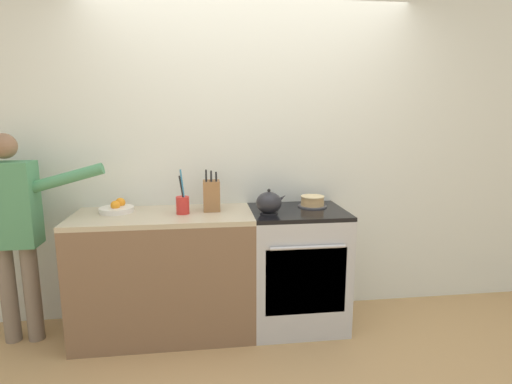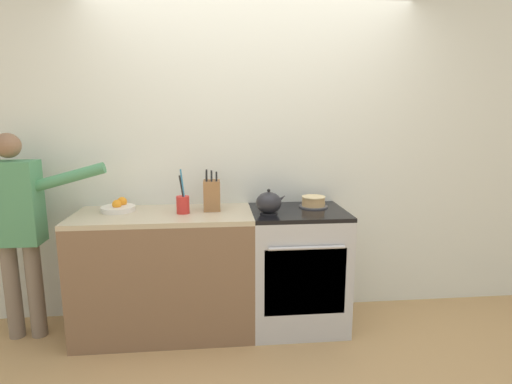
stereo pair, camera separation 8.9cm
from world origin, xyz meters
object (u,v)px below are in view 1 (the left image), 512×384
(tea_kettle, at_px, (269,203))
(knife_block, at_px, (211,195))
(utensil_crock, at_px, (183,204))
(fruit_bowl, at_px, (117,208))
(layer_cake, at_px, (313,202))
(stove_range, at_px, (297,267))
(person_baker, at_px, (14,222))

(tea_kettle, xyz_separation_m, knife_block, (-0.41, 0.15, 0.04))
(utensil_crock, distance_m, fruit_bowl, 0.50)
(layer_cake, relative_size, fruit_bowl, 0.90)
(tea_kettle, height_order, knife_block, knife_block)
(utensil_crock, bearing_deg, fruit_bowl, 166.07)
(knife_block, bearing_deg, utensil_crock, -158.04)
(layer_cake, xyz_separation_m, knife_block, (-0.79, -0.03, 0.08))
(knife_block, xyz_separation_m, utensil_crock, (-0.21, -0.08, -0.05))
(stove_range, height_order, fruit_bowl, fruit_bowl)
(layer_cake, bearing_deg, utensil_crock, -173.67)
(layer_cake, height_order, utensil_crock, utensil_crock)
(fruit_bowl, distance_m, person_baker, 0.69)
(tea_kettle, distance_m, utensil_crock, 0.63)
(knife_block, relative_size, person_baker, 0.20)
(layer_cake, distance_m, person_baker, 2.16)
(utensil_crock, bearing_deg, layer_cake, 6.33)
(fruit_bowl, bearing_deg, stove_range, -4.48)
(knife_block, xyz_separation_m, person_baker, (-1.38, -0.06, -0.15))
(person_baker, bearing_deg, tea_kettle, 0.51)
(layer_cake, xyz_separation_m, person_baker, (-2.16, -0.08, -0.07))
(fruit_bowl, height_order, person_baker, person_baker)
(utensil_crock, bearing_deg, knife_block, 21.96)
(stove_range, xyz_separation_m, layer_cake, (0.14, 0.10, 0.50))
(knife_block, bearing_deg, layer_cake, 1.89)
(knife_block, bearing_deg, person_baker, -177.54)
(knife_block, distance_m, fruit_bowl, 0.70)
(tea_kettle, bearing_deg, utensil_crock, 173.82)
(stove_range, height_order, tea_kettle, tea_kettle)
(stove_range, distance_m, knife_block, 0.87)
(layer_cake, relative_size, tea_kettle, 0.99)
(stove_range, height_order, utensil_crock, utensil_crock)
(layer_cake, distance_m, fruit_bowl, 1.48)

